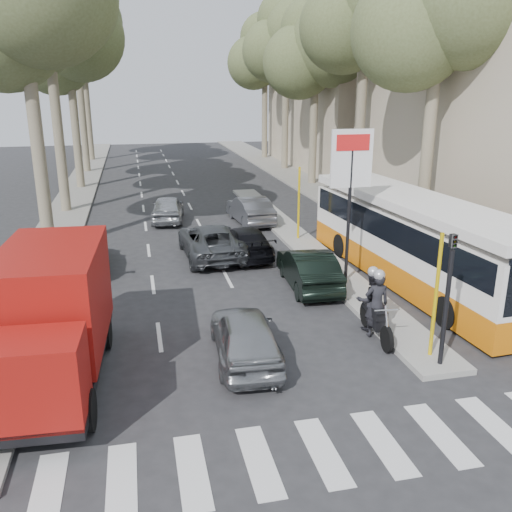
{
  "coord_description": "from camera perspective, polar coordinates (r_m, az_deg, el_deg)",
  "views": [
    {
      "loc": [
        -4.11,
        -12.62,
        6.93
      ],
      "look_at": [
        -0.34,
        4.09,
        1.6
      ],
      "focal_mm": 38.0,
      "sensor_mm": 36.0,
      "label": 1
    }
  ],
  "objects": [
    {
      "name": "dark_hatchback",
      "position": [
        19.6,
        5.53,
        -1.32
      ],
      "size": [
        1.72,
        4.35,
        1.41
      ],
      "primitive_type": "imported",
      "rotation": [
        0.0,
        0.0,
        3.09
      ],
      "color": "black",
      "rests_on": "ground"
    },
    {
      "name": "traffic_light_island",
      "position": [
        14.05,
        19.69,
        -2.2
      ],
      "size": [
        0.16,
        0.41,
        3.6
      ],
      "color": "black",
      "rests_on": "ground"
    },
    {
      "name": "ground",
      "position": [
        14.97,
        4.8,
        -10.36
      ],
      "size": [
        120.0,
        120.0,
        0.0
      ],
      "primitive_type": "plane",
      "color": "#28282B",
      "rests_on": "ground"
    },
    {
      "name": "pedestrian_far",
      "position": [
        26.06,
        16.01,
        3.57
      ],
      "size": [
        1.28,
        0.74,
        1.87
      ],
      "primitive_type": "imported",
      "rotation": [
        0.0,
        0.0,
        3.32
      ],
      "color": "#706254",
      "rests_on": "sidewalk_right"
    },
    {
      "name": "tree_r_b",
      "position": [
        33.8,
        11.73,
        24.59
      ],
      "size": [
        7.4,
        7.2,
        15.27
      ],
      "color": "#6B604C",
      "rests_on": "ground"
    },
    {
      "name": "tree_r_a",
      "position": [
        26.53,
        19.04,
        23.9
      ],
      "size": [
        7.4,
        7.2,
        14.1
      ],
      "color": "#6B604C",
      "rests_on": "ground"
    },
    {
      "name": "tree_r_e",
      "position": [
        56.44,
        1.05,
        20.79
      ],
      "size": [
        7.4,
        7.2,
        14.1
      ],
      "color": "#6B604C",
      "rests_on": "ground"
    },
    {
      "name": "billboard",
      "position": [
        19.36,
        9.9,
        7.44
      ],
      "size": [
        1.5,
        12.1,
        5.6
      ],
      "color": "yellow",
      "rests_on": "ground"
    },
    {
      "name": "queue_car_b",
      "position": [
        23.19,
        -1.19,
        1.52
      ],
      "size": [
        1.98,
        4.45,
        1.27
      ],
      "primitive_type": "imported",
      "rotation": [
        0.0,
        0.0,
        3.19
      ],
      "color": "black",
      "rests_on": "ground"
    },
    {
      "name": "queue_car_c",
      "position": [
        29.73,
        -9.29,
        4.96
      ],
      "size": [
        2.13,
        4.3,
        1.41
      ],
      "primitive_type": "imported",
      "rotation": [
        0.0,
        0.0,
        3.02
      ],
      "color": "#A6A9AE",
      "rests_on": "ground"
    },
    {
      "name": "median_left",
      "position": [
        41.38,
        -18.05,
        6.88
      ],
      "size": [
        2.4,
        64.0,
        0.12
      ],
      "primitive_type": "cube",
      "color": "gray",
      "rests_on": "ground"
    },
    {
      "name": "silver_hatchback",
      "position": [
        14.42,
        -1.15,
        -8.39
      ],
      "size": [
        1.85,
        4.11,
        1.37
      ],
      "primitive_type": "imported",
      "rotation": [
        0.0,
        0.0,
        3.08
      ],
      "color": "#93969A",
      "rests_on": "ground"
    },
    {
      "name": "pedestrian_near",
      "position": [
        27.02,
        17.85,
        3.91
      ],
      "size": [
        1.14,
        1.2,
        1.9
      ],
      "primitive_type": "imported",
      "rotation": [
        0.0,
        0.0,
        2.28
      ],
      "color": "#3F2F47",
      "rests_on": "sidewalk_right"
    },
    {
      "name": "tree_r_c",
      "position": [
        40.99,
        6.44,
        21.05
      ],
      "size": [
        7.4,
        7.2,
        13.32
      ],
      "color": "#6B604C",
      "rests_on": "ground"
    },
    {
      "name": "queue_car_d",
      "position": [
        28.92,
        -0.62,
        4.9
      ],
      "size": [
        1.89,
        4.53,
        1.46
      ],
      "primitive_type": "imported",
      "rotation": [
        0.0,
        0.0,
        3.22
      ],
      "color": "#515359",
      "rests_on": "ground"
    },
    {
      "name": "tree_l_e",
      "position": [
        56.99,
        -17.7,
        20.35
      ],
      "size": [
        7.4,
        7.2,
        14.49
      ],
      "color": "#6B604C",
      "rests_on": "ground"
    },
    {
      "name": "queue_car_a",
      "position": [
        23.11,
        -4.76,
        1.6
      ],
      "size": [
        2.54,
        5.17,
        1.41
      ],
      "primitive_type": "imported",
      "rotation": [
        0.0,
        0.0,
        3.18
      ],
      "color": "#46494D",
      "rests_on": "ground"
    },
    {
      "name": "tree_l_b",
      "position": [
        33.22,
        -21.09,
        23.39
      ],
      "size": [
        7.4,
        7.2,
        14.88
      ],
      "color": "#6B604C",
      "rests_on": "ground"
    },
    {
      "name": "traffic_island",
      "position": [
        25.67,
        4.43,
        1.75
      ],
      "size": [
        1.5,
        26.0,
        0.16
      ],
      "primitive_type": "cube",
      "color": "gray",
      "rests_on": "ground"
    },
    {
      "name": "red_truck",
      "position": [
        13.89,
        -20.85,
        -5.98
      ],
      "size": [
        2.63,
        6.19,
        3.24
      ],
      "rotation": [
        0.0,
        0.0,
        -0.06
      ],
      "color": "black",
      "rests_on": "ground"
    },
    {
      "name": "queue_car_e",
      "position": [
        22.62,
        -17.75,
        0.34
      ],
      "size": [
        2.22,
        4.69,
        1.32
      ],
      "primitive_type": "imported",
      "rotation": [
        0.0,
        0.0,
        3.22
      ],
      "color": "black",
      "rests_on": "ground"
    },
    {
      "name": "motorcycle",
      "position": [
        16.08,
        12.3,
        -4.96
      ],
      "size": [
        0.91,
        2.46,
        2.09
      ],
      "rotation": [
        0.0,
        0.0,
        -0.08
      ],
      "color": "black",
      "rests_on": "ground"
    },
    {
      "name": "tree_r_d",
      "position": [
        48.74,
        3.34,
        22.13
      ],
      "size": [
        7.4,
        7.2,
        14.88
      ],
      "color": "#6B604C",
      "rests_on": "ground"
    },
    {
      "name": "city_bus",
      "position": [
        20.62,
        16.41,
        1.82
      ],
      "size": [
        3.4,
        12.26,
        3.19
      ],
      "rotation": [
        0.0,
        0.0,
        0.06
      ],
      "color": "#D36A0B",
      "rests_on": "ground"
    },
    {
      "name": "tree_l_d",
      "position": [
        49.11,
        -18.44,
        22.12
      ],
      "size": [
        7.4,
        7.2,
        15.66
      ],
      "color": "#6B604C",
      "rests_on": "ground"
    },
    {
      "name": "tree_l_c",
      "position": [
        41.01,
        -19.08,
        20.75
      ],
      "size": [
        7.4,
        7.2,
        13.71
      ],
      "color": "#6B604C",
      "rests_on": "ground"
    },
    {
      "name": "building_far",
      "position": [
        50.59,
        10.64,
        18.22
      ],
      "size": [
        11.0,
        20.0,
        16.0
      ],
      "primitive_type": "cube",
      "color": "#B7A88E",
      "rests_on": "ground"
    },
    {
      "name": "sidewalk_right",
      "position": [
        40.3,
        5.92,
        7.38
      ],
      "size": [
        3.2,
        70.0,
        0.12
      ],
      "primitive_type": "cube",
      "color": "gray",
      "rests_on": "ground"
    }
  ]
}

